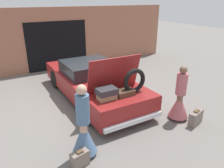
{
  "coord_description": "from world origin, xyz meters",
  "views": [
    {
      "loc": [
        -2.86,
        -6.23,
        3.17
      ],
      "look_at": [
        0.0,
        -1.3,
        0.91
      ],
      "focal_mm": 35.0,
      "sensor_mm": 36.0,
      "label": 1
    }
  ],
  "objects_px": {
    "person_right": "(180,101)",
    "suitcase_beside_right_person": "(196,118)",
    "person_left": "(84,131)",
    "suitcase_beside_left_person": "(80,159)",
    "car": "(93,82)"
  },
  "relations": [
    {
      "from": "car",
      "to": "person_right",
      "type": "distance_m",
      "value": 2.89
    },
    {
      "from": "person_left",
      "to": "person_right",
      "type": "height_order",
      "value": "person_left"
    },
    {
      "from": "car",
      "to": "suitcase_beside_left_person",
      "type": "height_order",
      "value": "car"
    },
    {
      "from": "person_left",
      "to": "suitcase_beside_left_person",
      "type": "height_order",
      "value": "person_left"
    },
    {
      "from": "person_left",
      "to": "car",
      "type": "bearing_deg",
      "value": 136.09
    },
    {
      "from": "person_left",
      "to": "person_right",
      "type": "distance_m",
      "value": 2.87
    },
    {
      "from": "person_left",
      "to": "person_right",
      "type": "relative_size",
      "value": 1.06
    },
    {
      "from": "person_left",
      "to": "suitcase_beside_left_person",
      "type": "distance_m",
      "value": 0.55
    },
    {
      "from": "person_left",
      "to": "suitcase_beside_left_person",
      "type": "bearing_deg",
      "value": -53.85
    },
    {
      "from": "car",
      "to": "suitcase_beside_right_person",
      "type": "relative_size",
      "value": 8.69
    },
    {
      "from": "person_right",
      "to": "person_left",
      "type": "bearing_deg",
      "value": 82.9
    },
    {
      "from": "suitcase_beside_right_person",
      "to": "person_left",
      "type": "bearing_deg",
      "value": 173.39
    },
    {
      "from": "person_right",
      "to": "suitcase_beside_right_person",
      "type": "relative_size",
      "value": 2.77
    },
    {
      "from": "car",
      "to": "person_left",
      "type": "relative_size",
      "value": 2.96
    },
    {
      "from": "suitcase_beside_right_person",
      "to": "person_right",
      "type": "bearing_deg",
      "value": 114.07
    }
  ]
}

